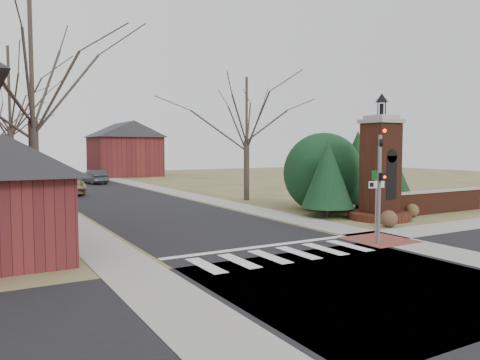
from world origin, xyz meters
TOP-DOWN VIEW (x-y plane):
  - ground at (0.00, 0.00)m, footprint 120.00×120.00m
  - main_street at (0.00, 22.00)m, footprint 8.00×70.00m
  - cross_street at (0.00, -3.00)m, footprint 120.00×8.00m
  - crosswalk_zone at (0.00, 0.80)m, footprint 8.00×2.20m
  - stop_bar at (0.00, 2.30)m, footprint 8.00×0.35m
  - sidewalk_right_main at (5.20, 22.00)m, footprint 2.00×60.00m
  - sidewalk_left at (-5.20, 22.00)m, footprint 2.00×60.00m
  - curb_apron at (4.80, 1.00)m, footprint 2.40×2.40m
  - traffic_signal_pole at (4.30, 0.57)m, footprint 0.28×0.41m
  - sign_post at (5.59, 1.99)m, footprint 0.90×0.07m
  - brick_gate_monument at (9.00, 4.99)m, footprint 3.20×3.20m
  - brick_garden_wall at (13.50, 5.00)m, footprint 7.50×0.50m
  - garage_left at (-8.52, 4.49)m, footprint 4.80×4.80m
  - house_distant_right at (7.99, 47.99)m, footprint 8.80×8.80m
  - evergreen_near at (7.20, 7.00)m, footprint 2.80×2.80m
  - evergreen_mid at (10.50, 8.20)m, footprint 3.40×3.40m
  - evergreen_far at (12.50, 7.20)m, footprint 2.40×2.40m
  - evergreen_mass at (9.00, 9.50)m, footprint 4.80×4.80m
  - bare_tree_0 at (-7.00, 9.00)m, footprint 8.05×8.05m
  - bare_tree_1 at (-7.00, 22.00)m, footprint 8.40×8.40m
  - bare_tree_3 at (7.50, 16.00)m, footprint 7.00×7.00m
  - pickup_truck at (-3.40, 26.61)m, footprint 3.67×6.36m
  - distant_car at (1.60, 36.52)m, footprint 1.88×4.43m
  - dry_shrub_left at (7.51, 3.00)m, footprint 0.79×0.79m
  - dry_shrub_right at (11.00, 4.60)m, footprint 0.72×0.72m

SIDE VIEW (x-z plane):
  - ground at x=0.00m, z-range 0.00..0.00m
  - main_street at x=0.00m, z-range 0.00..0.01m
  - cross_street at x=0.00m, z-range 0.00..0.01m
  - crosswalk_zone at x=0.00m, z-range 0.00..0.02m
  - stop_bar at x=0.00m, z-range 0.00..0.02m
  - sidewalk_right_main at x=5.20m, z-range 0.00..0.02m
  - sidewalk_left at x=-5.20m, z-range 0.00..0.02m
  - curb_apron at x=4.80m, z-range 0.00..0.02m
  - dry_shrub_right at x=11.00m, z-range 0.00..0.72m
  - dry_shrub_left at x=7.51m, z-range 0.00..0.79m
  - brick_garden_wall at x=13.50m, z-range 0.01..1.31m
  - distant_car at x=1.60m, z-range 0.00..1.42m
  - pickup_truck at x=-3.40m, z-range 0.00..1.67m
  - evergreen_far at x=12.50m, z-range 0.25..3.55m
  - sign_post at x=5.59m, z-range 0.57..3.32m
  - brick_gate_monument at x=9.00m, z-range -1.07..5.40m
  - garage_left at x=-8.52m, z-range 0.09..4.38m
  - evergreen_near at x=7.20m, z-range 0.25..4.35m
  - evergreen_mass at x=9.00m, z-range 0.00..4.80m
  - traffic_signal_pole at x=4.30m, z-range 0.34..4.84m
  - evergreen_mid at x=10.50m, z-range 0.25..4.95m
  - house_distant_right at x=7.99m, z-range 0.00..7.30m
  - bare_tree_3 at x=7.50m, z-range 1.84..11.54m
  - bare_tree_0 at x=-7.00m, z-range 2.12..13.27m
  - bare_tree_1 at x=-7.00m, z-range 2.21..13.85m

